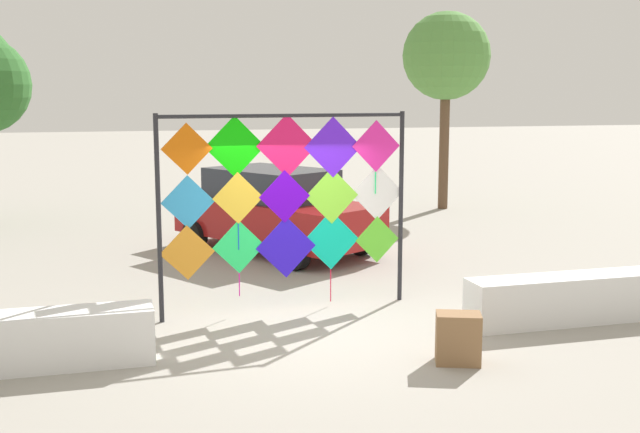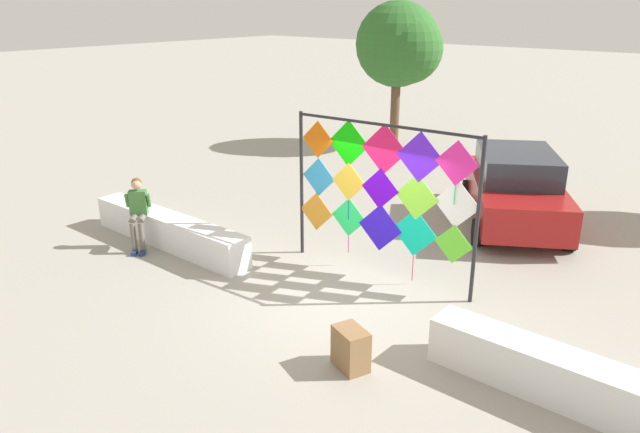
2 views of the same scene
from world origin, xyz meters
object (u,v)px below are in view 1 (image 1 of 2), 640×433
(tree_palm_like, at_px, (445,55))
(parked_car, at_px, (275,210))
(kite_display_rack, at_px, (288,192))
(cardboard_box_large, at_px, (458,338))

(tree_palm_like, bearing_deg, parked_car, -141.14)
(parked_car, distance_m, tree_palm_like, 8.26)
(kite_display_rack, relative_size, cardboard_box_large, 6.12)
(parked_car, distance_m, cardboard_box_large, 7.32)
(cardboard_box_large, relative_size, tree_palm_like, 0.11)
(kite_display_rack, distance_m, cardboard_box_large, 3.52)
(kite_display_rack, xyz_separation_m, parked_car, (0.76, 4.42, -0.93))
(kite_display_rack, height_order, cardboard_box_large, kite_display_rack)
(cardboard_box_large, height_order, tree_palm_like, tree_palm_like)
(kite_display_rack, bearing_deg, parked_car, 80.27)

